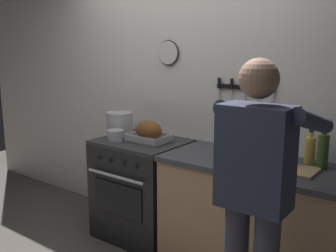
{
  "coord_description": "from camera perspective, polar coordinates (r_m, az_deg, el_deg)",
  "views": [
    {
      "loc": [
        1.99,
        -1.54,
        1.72
      ],
      "look_at": [
        0.18,
        0.85,
        1.1
      ],
      "focal_mm": 41.95,
      "sensor_mm": 36.0,
      "label": 1
    }
  ],
  "objects": [
    {
      "name": "bottle_cooking_oil",
      "position": [
        2.94,
        19.94,
        -3.23
      ],
      "size": [
        0.07,
        0.07,
        0.24
      ],
      "color": "gold",
      "rests_on": "counter_block"
    },
    {
      "name": "wall_back",
      "position": [
        3.54,
        2.61,
        4.83
      ],
      "size": [
        6.0,
        0.13,
        2.6
      ],
      "color": "white",
      "rests_on": "ground"
    },
    {
      "name": "stove",
      "position": [
        3.59,
        -3.77,
        -9.07
      ],
      "size": [
        0.76,
        0.67,
        0.9
      ],
      "color": "black",
      "rests_on": "ground"
    },
    {
      "name": "saucepan",
      "position": [
        3.46,
        -7.61,
        -1.35
      ],
      "size": [
        0.15,
        0.15,
        0.09
      ],
      "color": "#B7B7BC",
      "rests_on": "stove"
    },
    {
      "name": "counter_block",
      "position": [
        2.94,
        18.64,
        -14.46
      ],
      "size": [
        2.03,
        0.65,
        0.9
      ],
      "color": "tan",
      "rests_on": "ground"
    },
    {
      "name": "person_cook",
      "position": [
        2.2,
        12.58,
        -9.04
      ],
      "size": [
        0.51,
        0.63,
        1.66
      ],
      "rotation": [
        0.0,
        0.0,
        1.64
      ],
      "color": "#383842",
      "rests_on": "ground"
    },
    {
      "name": "cutting_board",
      "position": [
        2.75,
        17.14,
        -5.98
      ],
      "size": [
        0.36,
        0.24,
        0.02
      ],
      "primitive_type": "cube",
      "color": "tan",
      "rests_on": "counter_block"
    },
    {
      "name": "stock_pot",
      "position": [
        3.64,
        -7.02,
        0.31
      ],
      "size": [
        0.24,
        0.24,
        0.22
      ],
      "color": "#B7B7BC",
      "rests_on": "stove"
    },
    {
      "name": "bottle_vinegar",
      "position": [
        2.81,
        17.47,
        -3.43
      ],
      "size": [
        0.07,
        0.07,
        0.27
      ],
      "color": "#997F4C",
      "rests_on": "counter_block"
    },
    {
      "name": "roasting_pan",
      "position": [
        3.39,
        -2.8,
        -0.9
      ],
      "size": [
        0.35,
        0.26,
        0.18
      ],
      "color": "#B7B7BC",
      "rests_on": "stove"
    },
    {
      "name": "bottle_olive_oil",
      "position": [
        2.83,
        21.58,
        -3.36
      ],
      "size": [
        0.07,
        0.07,
        0.3
      ],
      "color": "#385623",
      "rests_on": "counter_block"
    }
  ]
}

